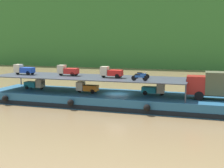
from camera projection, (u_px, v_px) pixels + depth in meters
ground_plane at (117, 106)px, 38.23m from camera, size 400.00×400.00×0.00m
hillside_far_bank at (178, 10)px, 101.19m from camera, size 145.04×35.85×32.23m
cargo_barge at (117, 100)px, 38.10m from camera, size 33.93×8.07×1.50m
covered_lorry at (220, 85)px, 33.96m from camera, size 7.91×2.49×3.10m
cargo_rack at (89, 77)px, 38.91m from camera, size 24.73×6.66×2.00m
mini_truck_lower_stern at (35, 84)px, 41.77m from camera, size 2.78×1.27×1.38m
mini_truck_lower_aft at (87, 87)px, 38.72m from camera, size 2.75×1.22×1.38m
mini_truck_lower_mid at (154, 89)px, 37.12m from camera, size 2.79×1.28×1.38m
mini_truck_upper_stern at (24, 69)px, 41.37m from camera, size 2.76×1.24×1.38m
mini_truck_upper_mid at (68, 70)px, 40.03m from camera, size 2.75×1.21×1.38m
mini_truck_upper_fore at (111, 72)px, 37.73m from camera, size 2.75×1.21×1.38m
motorcycle_upper_port at (139, 77)px, 34.83m from camera, size 1.90×0.55×0.87m
motorcycle_upper_centre at (142, 75)px, 36.78m from camera, size 1.90×0.55×0.87m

